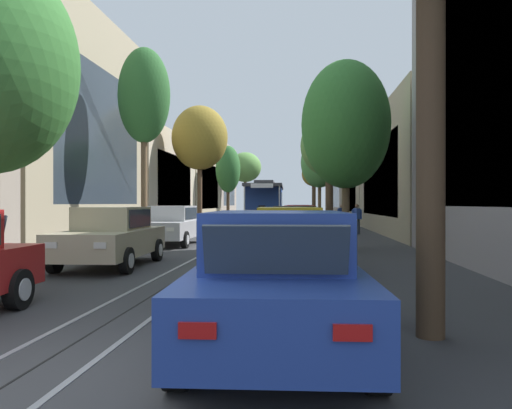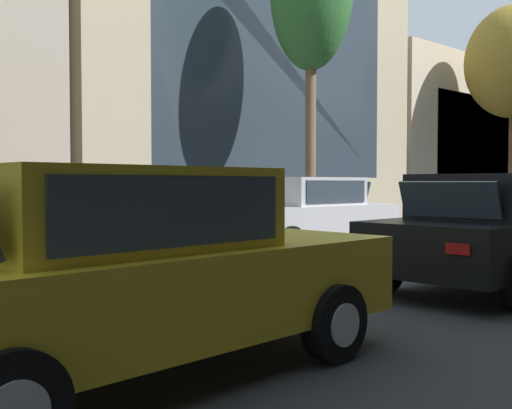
# 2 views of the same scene
# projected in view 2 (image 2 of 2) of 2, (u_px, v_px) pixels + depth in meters

# --- Properties ---
(building_facade_left) EXTENTS (5.64, 68.19, 10.95)m
(building_facade_left) POSITION_uv_depth(u_px,v_px,m) (454.00, 121.00, 29.83)
(building_facade_left) COLOR gray
(building_facade_left) RESTS_ON ground
(parked_car_silver_mid_left) EXTENTS (2.05, 4.38, 1.58)m
(parked_car_silver_mid_left) POSITION_uv_depth(u_px,v_px,m) (307.00, 213.00, 12.94)
(parked_car_silver_mid_left) COLOR #B7B7BC
(parked_car_silver_mid_left) RESTS_ON ground
(parked_car_yellow_second_right) EXTENTS (2.13, 4.42, 1.58)m
(parked_car_yellow_second_right) POSITION_uv_depth(u_px,v_px,m) (131.00, 271.00, 4.51)
(parked_car_yellow_second_right) COLOR gold
(parked_car_yellow_second_right) RESTS_ON ground
(parked_car_black_mid_right) EXTENTS (2.13, 4.42, 1.58)m
(parked_car_black_mid_right) POSITION_uv_depth(u_px,v_px,m) (493.00, 230.00, 8.31)
(parked_car_black_mid_right) COLOR black
(parked_car_black_mid_right) RESTS_ON ground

